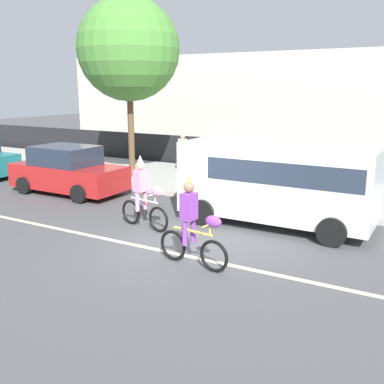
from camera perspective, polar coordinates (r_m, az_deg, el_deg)
The scene contains 11 objects.
ground_plane at distance 10.52m, azimuth -1.02°, elevation -6.91°, with size 80.00×80.00×0.00m, color #4C4C4F.
road_centre_line at distance 10.12m, azimuth -2.49°, elevation -7.73°, with size 36.00×0.14×0.01m, color beige.
sidewalk_curb at distance 16.21m, azimuth 10.81°, elevation 0.35°, with size 60.00×5.00×0.15m, color #ADAAA3.
fence_line at distance 18.81m, azimuth 13.81°, elevation 3.91°, with size 40.00×0.08×1.40m, color black.
building_backdrop at distance 27.53m, azimuth 14.27°, elevation 10.89°, with size 28.00×8.00×5.37m, color beige.
parade_cyclist_pink at distance 11.68m, azimuth -6.09°, elevation -0.62°, with size 1.70×0.54×1.92m.
parade_cyclist_purple at distance 9.14m, azimuth 0.17°, elevation -4.49°, with size 1.72×0.51×1.92m.
parked_van_white at distance 12.01m, azimuth 11.14°, elevation 1.73°, with size 5.00×2.22×2.18m.
parked_car_red at distance 16.10m, azimuth -15.50°, elevation 2.58°, with size 4.10×1.92×1.64m.
street_tree_near_lamp at distance 17.77m, azimuth -8.06°, elevation 17.47°, with size 3.84×3.84×6.75m.
pedestrian_onlooker at distance 18.47m, azimuth -1.20°, elevation 5.11°, with size 0.32×0.20×1.62m.
Camera 1 is at (5.06, -8.48, 3.62)m, focal length 42.00 mm.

